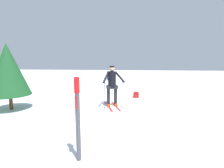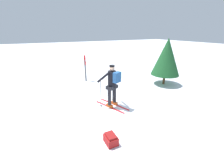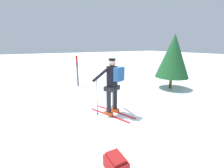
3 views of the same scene
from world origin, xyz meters
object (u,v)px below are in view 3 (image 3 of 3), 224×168
object	(u,v)px
skier	(113,83)
dropped_backpack	(116,163)
pine_tree	(173,56)
trail_marker	(77,69)

from	to	relation	value
skier	dropped_backpack	world-z (taller)	skier
pine_tree	trail_marker	bearing A→B (deg)	-34.43
skier	pine_tree	world-z (taller)	pine_tree
dropped_backpack	pine_tree	bearing A→B (deg)	-149.10
dropped_backpack	pine_tree	world-z (taller)	pine_tree
skier	trail_marker	bearing A→B (deg)	-90.90
trail_marker	pine_tree	bearing A→B (deg)	145.57
skier	pine_tree	xyz separation A→B (m)	(-4.19, -1.12, 0.61)
skier	dropped_backpack	bearing A→B (deg)	61.54
skier	pine_tree	size ratio (longest dim) A/B	0.66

